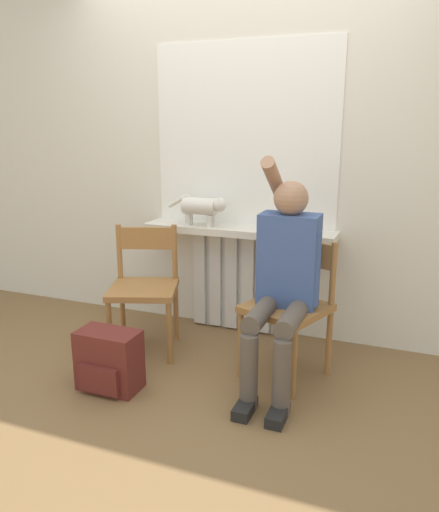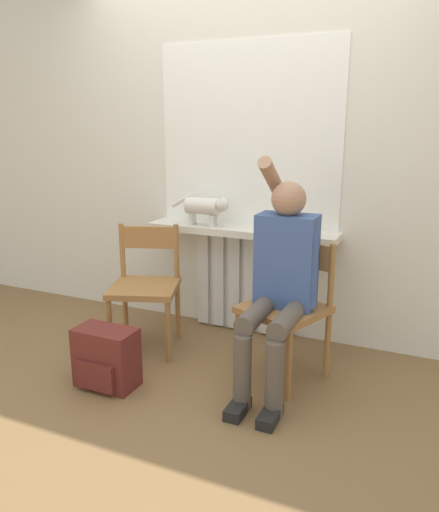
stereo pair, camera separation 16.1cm
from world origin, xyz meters
name	(u,v)px [view 2 (the right image)]	position (x,y,z in m)	size (l,w,h in m)	color
ground_plane	(166,405)	(0.00, 0.00, 0.00)	(12.00, 12.00, 0.00)	brown
wall_with_window	(250,146)	(0.00, 1.23, 1.35)	(7.00, 0.06, 2.70)	silver
radiator	(244,282)	(0.00, 1.15, 0.37)	(0.76, 0.08, 0.75)	silver
windowsill	(240,231)	(0.00, 1.08, 0.77)	(1.38, 0.25, 0.05)	silver
window_glass	(248,136)	(0.00, 1.20, 1.42)	(1.32, 0.01, 1.25)	white
chair_left	(145,285)	(-0.50, 0.60, 0.45)	(0.55, 0.55, 0.84)	#9E6B38
chair_right	(288,306)	(0.50, 0.60, 0.45)	(0.56, 0.56, 0.84)	#9E6B38
person	(281,276)	(0.48, 0.49, 0.67)	(0.36, 1.00, 1.33)	brown
cat	(206,207)	(-0.25, 1.03, 0.94)	(0.45, 0.12, 0.23)	silver
backpack	(106,358)	(-0.42, 0.04, 0.17)	(0.36, 0.23, 0.35)	maroon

